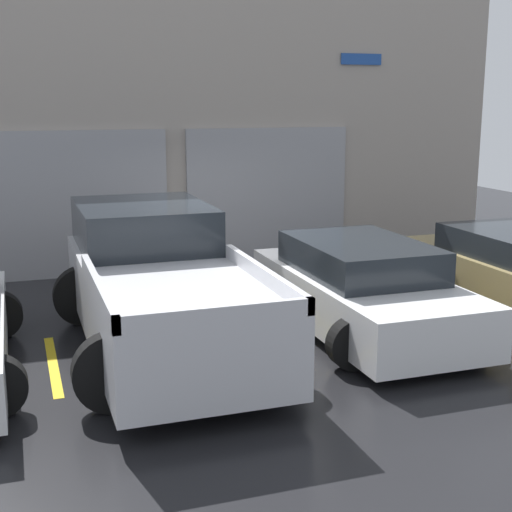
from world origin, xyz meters
TOP-DOWN VIEW (x-y plane):
  - ground_plane at (0.00, 0.00)m, footprint 28.00×28.00m
  - shophouse_building at (-0.01, 3.29)m, footprint 13.43×0.68m
  - pickup_truck at (-1.44, -1.42)m, footprint 2.65×5.20m
  - sedan_white at (1.44, -1.68)m, footprint 2.26×4.29m
  - parking_stripe_left at (-2.87, -1.70)m, footprint 0.12×2.20m
  - parking_stripe_centre at (0.00, -1.70)m, footprint 0.12×2.20m
  - parking_stripe_right at (2.87, -1.70)m, footprint 0.12×2.20m

SIDE VIEW (x-z plane):
  - ground_plane at x=0.00m, z-range 0.00..0.00m
  - parking_stripe_left at x=-2.87m, z-range 0.00..0.01m
  - parking_stripe_centre at x=0.00m, z-range 0.00..0.01m
  - parking_stripe_right at x=2.87m, z-range 0.00..0.01m
  - sedan_white at x=1.44m, z-range -0.03..1.27m
  - pickup_truck at x=-1.44m, z-range -0.04..1.75m
  - shophouse_building at x=-0.01m, z-range -0.04..5.39m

